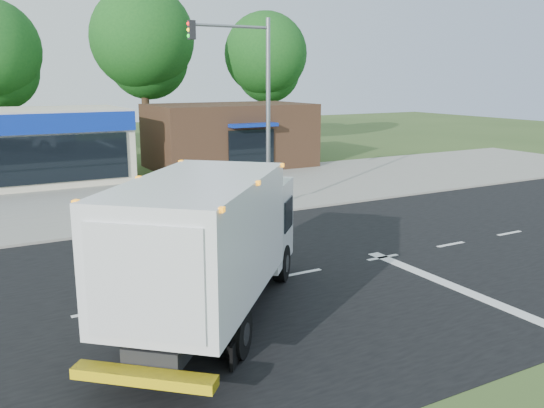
% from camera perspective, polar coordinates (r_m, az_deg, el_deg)
% --- Properties ---
extents(ground, '(120.00, 120.00, 0.00)m').
position_cam_1_polar(ground, '(17.11, 3.13, -6.85)').
color(ground, '#385123').
rests_on(ground, ground).
extents(road_asphalt, '(60.00, 14.00, 0.02)m').
position_cam_1_polar(road_asphalt, '(17.11, 3.13, -6.83)').
color(road_asphalt, black).
rests_on(road_asphalt, ground).
extents(sidewalk, '(60.00, 2.40, 0.12)m').
position_cam_1_polar(sidewalk, '(24.14, -7.31, -1.04)').
color(sidewalk, gray).
rests_on(sidewalk, ground).
extents(parking_apron, '(60.00, 9.00, 0.02)m').
position_cam_1_polar(parking_apron, '(29.50, -11.54, 1.17)').
color(parking_apron, gray).
rests_on(parking_apron, ground).
extents(lane_markings, '(55.20, 7.00, 0.01)m').
position_cam_1_polar(lane_markings, '(16.82, 9.54, -7.29)').
color(lane_markings, silver).
rests_on(lane_markings, road_asphalt).
extents(ems_box_truck, '(7.20, 7.67, 3.57)m').
position_cam_1_polar(ems_box_truck, '(13.33, -6.01, -3.25)').
color(ems_box_truck, black).
rests_on(ems_box_truck, ground).
extents(emergency_worker, '(0.69, 0.64, 1.69)m').
position_cam_1_polar(emergency_worker, '(13.94, -7.12, -7.85)').
color(emergency_worker, tan).
rests_on(emergency_worker, ground).
extents(brown_storefront, '(10.00, 6.70, 4.00)m').
position_cam_1_polar(brown_storefront, '(37.26, -4.20, 6.79)').
color(brown_storefront, '#382316').
rests_on(brown_storefront, ground).
extents(traffic_signal_pole, '(3.51, 0.25, 8.00)m').
position_cam_1_polar(traffic_signal_pole, '(23.93, -1.77, 10.70)').
color(traffic_signal_pole, gray).
rests_on(traffic_signal_pole, ground).
extents(background_trees, '(36.77, 7.39, 12.10)m').
position_cam_1_polar(background_trees, '(42.55, -19.17, 14.11)').
color(background_trees, '#332114').
rests_on(background_trees, ground).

